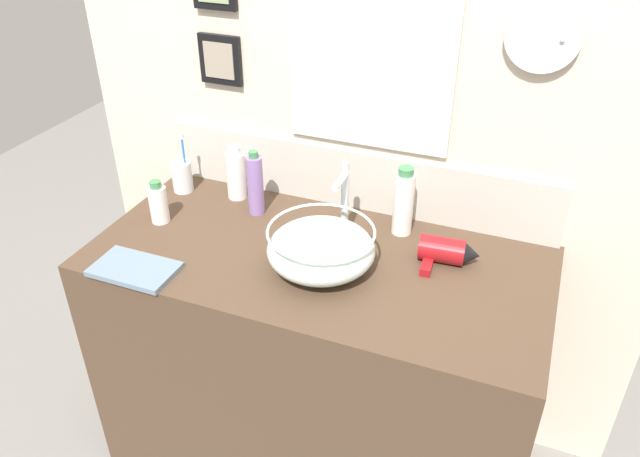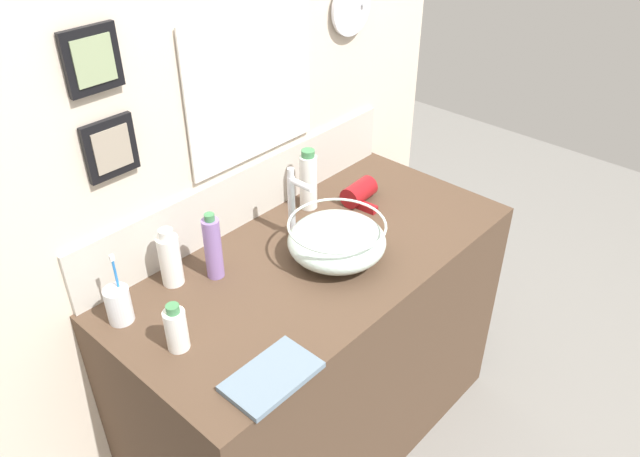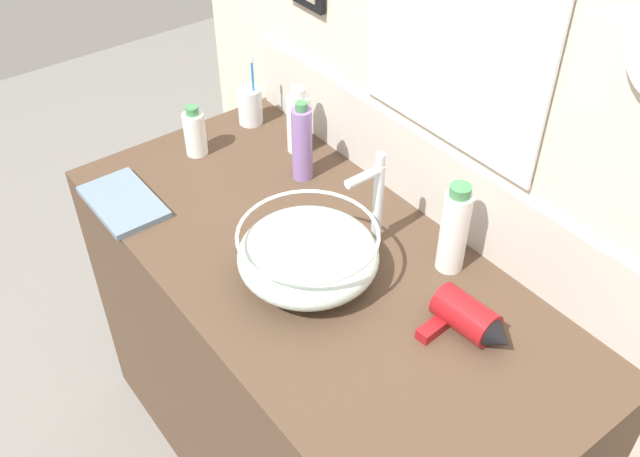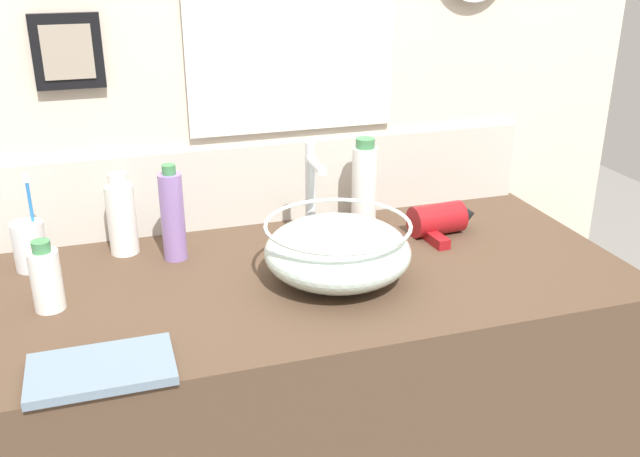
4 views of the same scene
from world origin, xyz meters
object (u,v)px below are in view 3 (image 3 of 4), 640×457
object	(u,v)px
hair_drier	(470,320)
toothbrush_cup	(250,106)
lotion_bottle	(194,133)
shampoo_bottle	(454,230)
glass_bowl_sink	(308,255)
soap_dispenser	(299,122)
hand_towel	(123,202)
faucet	(375,196)
spray_bottle	(302,143)

from	to	relation	value
hair_drier	toothbrush_cup	distance (m)	0.94
lotion_bottle	toothbrush_cup	bearing A→B (deg)	101.53
shampoo_bottle	hair_drier	bearing A→B (deg)	-33.92
glass_bowl_sink	shampoo_bottle	world-z (taller)	shampoo_bottle
soap_dispenser	glass_bowl_sink	bearing A→B (deg)	-33.81
glass_bowl_sink	hand_towel	distance (m)	0.53
hair_drier	soap_dispenser	size ratio (longest dim) A/B	0.94
glass_bowl_sink	soap_dispenser	bearing A→B (deg)	146.19
glass_bowl_sink	shampoo_bottle	size ratio (longest dim) A/B	1.37
faucet	spray_bottle	distance (m)	0.31
toothbrush_cup	shampoo_bottle	bearing A→B (deg)	1.49
glass_bowl_sink	faucet	distance (m)	0.20
shampoo_bottle	hand_towel	xyz separation A→B (m)	(-0.65, -0.48, -0.10)
lotion_bottle	shampoo_bottle	bearing A→B (deg)	17.10
glass_bowl_sink	toothbrush_cup	distance (m)	0.66
shampoo_bottle	lotion_bottle	bearing A→B (deg)	-162.90
faucet	hair_drier	world-z (taller)	faucet
soap_dispenser	hair_drier	bearing A→B (deg)	-9.02
hair_drier	hand_towel	bearing A→B (deg)	-155.28
hair_drier	faucet	bearing A→B (deg)	176.14
faucet	toothbrush_cup	size ratio (longest dim) A/B	1.17
faucet	glass_bowl_sink	bearing A→B (deg)	-90.00
glass_bowl_sink	soap_dispenser	world-z (taller)	soap_dispenser
glass_bowl_sink	hair_drier	xyz separation A→B (m)	(0.32, 0.16, -0.03)
toothbrush_cup	shampoo_bottle	distance (m)	0.78
spray_bottle	shampoo_bottle	xyz separation A→B (m)	(0.47, 0.06, 0.00)
faucet	toothbrush_cup	xyz separation A→B (m)	(-0.61, 0.07, -0.08)
hair_drier	hand_towel	xyz separation A→B (m)	(-0.81, -0.37, -0.03)
glass_bowl_sink	lotion_bottle	size ratio (longest dim) A/B	2.14
toothbrush_cup	shampoo_bottle	world-z (taller)	shampoo_bottle
spray_bottle	glass_bowl_sink	bearing A→B (deg)	-34.36
faucet	hand_towel	world-z (taller)	faucet
faucet	lotion_bottle	size ratio (longest dim) A/B	1.73
faucet	spray_bottle	xyz separation A→B (m)	(-0.31, 0.03, -0.04)
hair_drier	spray_bottle	size ratio (longest dim) A/B	0.81
faucet	soap_dispenser	world-z (taller)	faucet
hair_drier	shampoo_bottle	bearing A→B (deg)	146.08
faucet	lotion_bottle	distance (m)	0.59
glass_bowl_sink	hand_towel	xyz separation A→B (m)	(-0.48, -0.21, -0.06)
glass_bowl_sink	toothbrush_cup	size ratio (longest dim) A/B	1.44
shampoo_bottle	lotion_bottle	world-z (taller)	shampoo_bottle
spray_bottle	hand_towel	world-z (taller)	spray_bottle
glass_bowl_sink	spray_bottle	size ratio (longest dim) A/B	1.40
toothbrush_cup	soap_dispenser	distance (m)	0.20
shampoo_bottle	hand_towel	bearing A→B (deg)	-143.30
toothbrush_cup	hair_drier	bearing A→B (deg)	-5.43
glass_bowl_sink	lotion_bottle	xyz separation A→B (m)	(-0.57, 0.05, -0.00)
soap_dispenser	lotion_bottle	size ratio (longest dim) A/B	1.32
hair_drier	spray_bottle	xyz separation A→B (m)	(-0.63, 0.05, 0.07)
toothbrush_cup	spray_bottle	bearing A→B (deg)	-7.26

